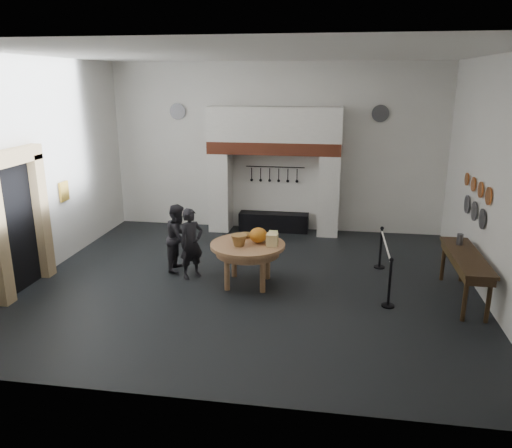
% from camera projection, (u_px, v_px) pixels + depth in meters
% --- Properties ---
extents(floor, '(9.00, 8.00, 0.02)m').
position_uv_depth(floor, '(252.00, 282.00, 10.33)').
color(floor, black).
rests_on(floor, ground).
extents(ceiling, '(9.00, 8.00, 0.02)m').
position_uv_depth(ceiling, '(251.00, 53.00, 9.07)').
color(ceiling, silver).
rests_on(ceiling, wall_back).
extents(wall_back, '(9.00, 0.02, 4.50)m').
position_uv_depth(wall_back, '(276.00, 148.00, 13.49)').
color(wall_back, silver).
rests_on(wall_back, floor).
extents(wall_front, '(9.00, 0.02, 4.50)m').
position_uv_depth(wall_front, '(196.00, 237.00, 5.91)').
color(wall_front, silver).
rests_on(wall_front, floor).
extents(wall_left, '(0.02, 8.00, 4.50)m').
position_uv_depth(wall_left, '(38.00, 169.00, 10.37)').
color(wall_left, silver).
rests_on(wall_left, floor).
extents(wall_right, '(0.02, 8.00, 4.50)m').
position_uv_depth(wall_right, '(496.00, 182.00, 9.03)').
color(wall_right, silver).
rests_on(wall_right, floor).
extents(chimney_pier_left, '(0.55, 0.70, 2.15)m').
position_uv_depth(chimney_pier_left, '(221.00, 191.00, 13.71)').
color(chimney_pier_left, silver).
rests_on(chimney_pier_left, floor).
extents(chimney_pier_right, '(0.55, 0.70, 2.15)m').
position_uv_depth(chimney_pier_right, '(329.00, 195.00, 13.27)').
color(chimney_pier_right, silver).
rests_on(chimney_pier_right, floor).
extents(hearth_brick_band, '(3.50, 0.72, 0.32)m').
position_uv_depth(hearth_brick_band, '(274.00, 148.00, 13.14)').
color(hearth_brick_band, '#9E442B').
rests_on(hearth_brick_band, chimney_pier_left).
extents(chimney_hood, '(3.50, 0.70, 0.90)m').
position_uv_depth(chimney_hood, '(274.00, 124.00, 12.97)').
color(chimney_hood, silver).
rests_on(chimney_hood, hearth_brick_band).
extents(iron_range, '(1.90, 0.45, 0.50)m').
position_uv_depth(iron_range, '(274.00, 222.00, 13.79)').
color(iron_range, black).
rests_on(iron_range, floor).
extents(utensil_rail, '(1.60, 0.02, 0.02)m').
position_uv_depth(utensil_rail, '(275.00, 167.00, 13.56)').
color(utensil_rail, black).
rests_on(utensil_rail, wall_back).
extents(door_recess, '(0.04, 1.10, 2.50)m').
position_uv_depth(door_recess, '(17.00, 229.00, 9.70)').
color(door_recess, black).
rests_on(door_recess, floor).
extents(door_jamb_far, '(0.22, 0.30, 2.60)m').
position_uv_depth(door_jamb_far, '(41.00, 217.00, 10.34)').
color(door_jamb_far, tan).
rests_on(door_jamb_far, floor).
extents(door_lintel, '(0.22, 1.70, 0.30)m').
position_uv_depth(door_lintel, '(11.00, 157.00, 9.30)').
color(door_lintel, tan).
rests_on(door_lintel, door_jamb_near).
extents(wall_plaque, '(0.05, 0.34, 0.44)m').
position_uv_depth(wall_plaque, '(64.00, 191.00, 11.31)').
color(wall_plaque, gold).
rests_on(wall_plaque, wall_left).
extents(work_table, '(1.54, 1.54, 0.07)m').
position_uv_depth(work_table, '(248.00, 245.00, 10.01)').
color(work_table, tan).
rests_on(work_table, floor).
extents(pumpkin, '(0.36, 0.36, 0.31)m').
position_uv_depth(pumpkin, '(258.00, 235.00, 10.02)').
color(pumpkin, orange).
rests_on(pumpkin, work_table).
extents(cheese_block_big, '(0.22, 0.22, 0.24)m').
position_uv_depth(cheese_block_big, '(272.00, 240.00, 9.85)').
color(cheese_block_big, '#EDD48E').
rests_on(cheese_block_big, work_table).
extents(cheese_block_small, '(0.18, 0.18, 0.20)m').
position_uv_depth(cheese_block_small, '(273.00, 236.00, 10.14)').
color(cheese_block_small, '#DBD482').
rests_on(cheese_block_small, work_table).
extents(wicker_basket, '(0.33, 0.33, 0.22)m').
position_uv_depth(wicker_basket, '(239.00, 240.00, 9.85)').
color(wicker_basket, '#935C36').
rests_on(wicker_basket, work_table).
extents(bread_loaf, '(0.31, 0.18, 0.13)m').
position_uv_depth(bread_loaf, '(246.00, 235.00, 10.33)').
color(bread_loaf, olive).
rests_on(bread_loaf, work_table).
extents(visitor_near, '(0.64, 0.64, 1.50)m').
position_uv_depth(visitor_near, '(191.00, 243.00, 10.41)').
color(visitor_near, black).
rests_on(visitor_near, floor).
extents(visitor_far, '(0.57, 0.73, 1.47)m').
position_uv_depth(visitor_far, '(179.00, 237.00, 10.85)').
color(visitor_far, '#222227').
rests_on(visitor_far, floor).
extents(side_table, '(0.55, 2.20, 0.06)m').
position_uv_depth(side_table, '(466.00, 256.00, 9.30)').
color(side_table, '#382914').
rests_on(side_table, floor).
extents(pewter_jug, '(0.12, 0.12, 0.22)m').
position_uv_depth(pewter_jug, '(460.00, 239.00, 9.83)').
color(pewter_jug, '#4F4F54').
rests_on(pewter_jug, side_table).
extents(copper_pan_a, '(0.03, 0.34, 0.34)m').
position_uv_depth(copper_pan_a, '(489.00, 196.00, 9.31)').
color(copper_pan_a, '#C6662D').
rests_on(copper_pan_a, wall_right).
extents(copper_pan_b, '(0.03, 0.32, 0.32)m').
position_uv_depth(copper_pan_b, '(481.00, 190.00, 9.83)').
color(copper_pan_b, '#C6662D').
rests_on(copper_pan_b, wall_right).
extents(copper_pan_c, '(0.03, 0.30, 0.30)m').
position_uv_depth(copper_pan_c, '(473.00, 184.00, 10.35)').
color(copper_pan_c, '#C6662D').
rests_on(copper_pan_c, wall_right).
extents(copper_pan_d, '(0.03, 0.28, 0.28)m').
position_uv_depth(copper_pan_d, '(467.00, 179.00, 10.87)').
color(copper_pan_d, '#C6662D').
rests_on(copper_pan_d, wall_right).
extents(pewter_plate_left, '(0.03, 0.40, 0.40)m').
position_uv_depth(pewter_plate_left, '(482.00, 219.00, 9.63)').
color(pewter_plate_left, '#4C4C51').
rests_on(pewter_plate_left, wall_right).
extents(pewter_plate_mid, '(0.03, 0.40, 0.40)m').
position_uv_depth(pewter_plate_mid, '(474.00, 211.00, 10.20)').
color(pewter_plate_mid, '#4C4C51').
rests_on(pewter_plate_mid, wall_right).
extents(pewter_plate_right, '(0.03, 0.40, 0.40)m').
position_uv_depth(pewter_plate_right, '(467.00, 204.00, 10.77)').
color(pewter_plate_right, '#4C4C51').
rests_on(pewter_plate_right, wall_right).
extents(pewter_plate_back_left, '(0.44, 0.03, 0.44)m').
position_uv_depth(pewter_plate_back_left, '(178.00, 111.00, 13.59)').
color(pewter_plate_back_left, '#4C4C51').
rests_on(pewter_plate_back_left, wall_back).
extents(pewter_plate_back_right, '(0.44, 0.03, 0.44)m').
position_uv_depth(pewter_plate_back_right, '(380.00, 113.00, 12.79)').
color(pewter_plate_back_right, '#4C4C51').
rests_on(pewter_plate_back_right, wall_back).
extents(barrier_post_near, '(0.05, 0.05, 0.90)m').
position_uv_depth(barrier_post_near, '(390.00, 284.00, 9.11)').
color(barrier_post_near, black).
rests_on(barrier_post_near, floor).
extents(barrier_post_far, '(0.05, 0.05, 0.90)m').
position_uv_depth(barrier_post_far, '(381.00, 249.00, 11.00)').
color(barrier_post_far, black).
rests_on(barrier_post_far, floor).
extents(barrier_rope, '(0.04, 2.00, 0.04)m').
position_uv_depth(barrier_rope, '(386.00, 246.00, 9.94)').
color(barrier_rope, white).
rests_on(barrier_rope, barrier_post_near).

